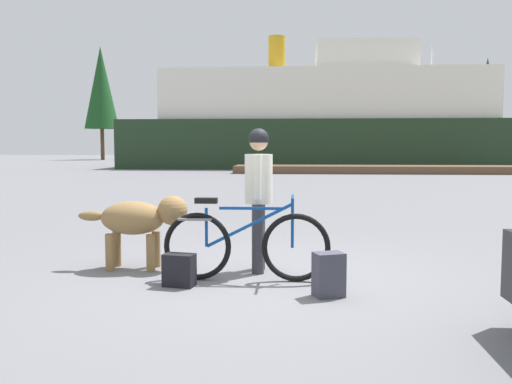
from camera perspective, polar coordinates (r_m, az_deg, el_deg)
name	(u,v)px	position (r m, az deg, el deg)	size (l,w,h in m)	color
ground_plane	(261,279)	(5.98, 0.55, -9.18)	(160.00, 160.00, 0.00)	slate
bicycle	(245,244)	(5.83, -1.16, -5.56)	(1.80, 0.44, 0.92)	black
person_cyclist	(259,187)	(6.19, 0.28, 0.57)	(0.32, 0.53, 1.65)	#333338
dog	(140,219)	(6.50, -12.14, -2.82)	(1.31, 0.46, 0.88)	olive
backpack	(329,275)	(5.31, 7.69, -8.64)	(0.28, 0.20, 0.43)	#3F3F4C
handbag_pannier	(179,270)	(5.71, -8.11, -8.17)	(0.32, 0.18, 0.34)	black
dock_pier	(394,169)	(29.81, 14.32, 2.32)	(17.03, 2.71, 0.40)	brown
ferry_boat	(325,122)	(36.59, 7.34, 7.37)	(26.28, 7.11, 8.71)	#1E331E
sailboat_moored	(429,160)	(36.99, 17.86, 3.19)	(6.10, 1.71, 7.94)	silver
pine_tree_far_left	(101,88)	(60.11, -16.05, 10.52)	(3.58, 3.58, 11.87)	#4C331E
pine_tree_center	(326,97)	(54.09, 7.44, 9.96)	(3.00, 3.00, 9.36)	#4C331E
pine_tree_far_right	(486,99)	(58.49, 23.17, 9.06)	(3.23, 3.23, 10.10)	#4C331E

